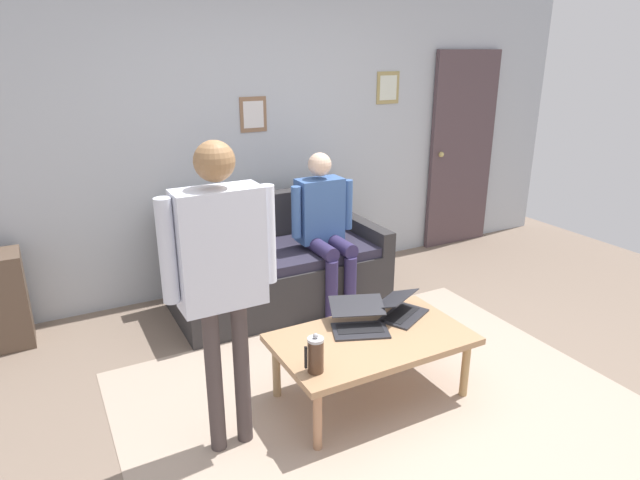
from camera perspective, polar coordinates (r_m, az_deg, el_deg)
name	(u,v)px	position (r m, az deg, el deg)	size (l,w,h in m)	color
ground_plane	(388,402)	(3.52, 7.14, -16.46)	(7.68, 7.68, 0.00)	#7B6858
area_rug	(379,403)	(3.50, 6.17, -16.60)	(2.97, 2.31, 0.01)	tan
back_wall	(249,134)	(4.86, -7.39, 10.87)	(7.04, 0.11, 2.70)	#B0B7C0
interior_door	(462,151)	(6.09, 14.58, 8.99)	(0.82, 0.09, 2.05)	#4E3C41
couch	(277,268)	(4.61, -4.49, -2.94)	(1.74, 0.85, 0.88)	#2F2D2E
coffee_table	(372,342)	(3.37, 5.43, -10.61)	(1.17, 0.69, 0.42)	tan
laptop_left	(359,322)	(3.41, 4.10, -8.49)	(0.44, 0.44, 0.14)	#28282D
laptop_center	(400,310)	(3.59, 8.40, -7.20)	(0.42, 0.39, 0.14)	#28282D
french_press	(316,355)	(2.96, -0.47, -11.88)	(0.11, 0.09, 0.23)	#4C3323
person_standing	(221,263)	(2.70, -10.31, -2.39)	(0.58, 0.19, 1.66)	#463C3B
person_seated	(324,222)	(4.42, 0.47, 1.88)	(0.55, 0.51, 1.28)	#312852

